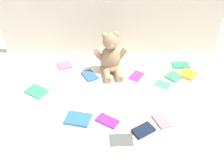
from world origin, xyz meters
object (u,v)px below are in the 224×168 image
Objects in this scene: book_case_5 at (78,119)px; book_case_9 at (162,121)px; book_case_0 at (107,121)px; book_case_1 at (181,65)px; book_case_4 at (65,65)px; book_case_10 at (90,75)px; book_case_2 at (188,74)px; book_case_7 at (163,84)px; book_case_8 at (174,76)px; book_case_6 at (143,130)px; book_case_12 at (37,91)px; book_case_3 at (136,76)px; teddy_bear at (111,58)px; book_case_11 at (121,140)px.

book_case_5 is 1.24× the size of book_case_9.
book_case_0 is 1.09× the size of book_case_1.
book_case_4 is 0.23m from book_case_10.
book_case_7 is (-0.19, -0.11, -0.00)m from book_case_2.
book_case_1 reaches higher than book_case_8.
book_case_1 and book_case_10 have the same top height.
book_case_12 is at bearing -149.61° from book_case_6.
book_case_5 is (0.14, -0.54, 0.00)m from book_case_4.
book_case_9 is at bearing 103.83° from book_case_10.
book_case_3 is 1.21× the size of book_case_8.
book_case_3 is at bearing 94.11° from book_case_7.
book_case_2 is at bearing -14.45° from teddy_bear.
book_case_2 is at bearing -168.75° from book_case_1.
book_case_12 is at bearing 45.98° from book_case_3.
book_case_9 is (0.47, -0.02, -0.00)m from book_case_5.
book_case_2 is 0.51m from book_case_9.
book_case_4 is 0.81m from book_case_6.
book_case_6 is 0.13m from book_case_11.
teddy_bear is 0.22m from book_case_3.
teddy_bear is 2.97× the size of book_case_4.
book_case_1 is 0.98× the size of book_case_3.
book_case_8 is at bearing -118.97° from book_case_4.
teddy_bear is 0.36m from book_case_4.
book_case_9 is 0.26m from book_case_11.
book_case_1 is 1.19× the size of book_case_7.
book_case_3 is at bearing 136.55° from book_case_12.
book_case_9 is at bearing -57.90° from book_case_0.
book_case_10 reaches higher than book_case_0.
teddy_bear reaches higher than book_case_8.
book_case_10 reaches higher than book_case_9.
book_case_5 is 0.41m from book_case_10.
book_case_5 is 1.11× the size of book_case_10.
book_case_1 is 1.00× the size of book_case_6.
book_case_6 is (0.36, -0.09, 0.00)m from book_case_5.
book_case_10 is 0.95× the size of book_case_12.
book_case_0 is at bearing 75.20° from book_case_10.
book_case_4 is 0.88× the size of book_case_9.
book_case_5 is 1.44× the size of book_case_7.
teddy_bear is at bearing -119.28° from book_case_4.
book_case_10 is at bearing 134.63° from book_case_8.
book_case_6 is 0.72m from book_case_12.
book_case_2 is at bearing -146.23° from book_case_3.
book_case_11 is at bearing 71.43° from book_case_5.
book_case_5 is (-0.72, -0.42, 0.00)m from book_case_2.
book_case_6 is 0.13m from book_case_9.
book_case_4 reaches higher than book_case_0.
book_case_7 is (0.34, -0.16, -0.10)m from teddy_bear.
book_case_10 is at bearing -66.72° from book_case_9.
book_case_10 is (-0.58, 0.02, 0.00)m from book_case_8.
book_case_2 is at bearing -19.43° from book_case_0.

